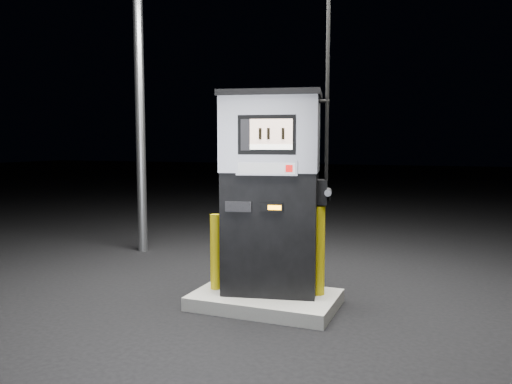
% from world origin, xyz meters
% --- Properties ---
extents(ground, '(80.00, 80.00, 0.00)m').
position_xyz_m(ground, '(0.00, 0.00, 0.00)').
color(ground, black).
rests_on(ground, ground).
extents(pump_island, '(1.60, 1.00, 0.15)m').
position_xyz_m(pump_island, '(0.00, 0.00, 0.07)').
color(pump_island, slate).
rests_on(pump_island, ground).
extents(fuel_dispenser, '(1.31, 0.89, 4.70)m').
position_xyz_m(fuel_dispenser, '(0.03, 0.10, 1.31)').
color(fuel_dispenser, black).
rests_on(fuel_dispenser, pump_island).
extents(bollard_left, '(0.12, 0.12, 0.88)m').
position_xyz_m(bollard_left, '(-0.60, -0.04, 0.59)').
color(bollard_left, '#C7B00B').
rests_on(bollard_left, pump_island).
extents(bollard_right, '(0.15, 0.15, 1.00)m').
position_xyz_m(bollard_right, '(0.57, 0.19, 0.65)').
color(bollard_right, '#C7B00B').
rests_on(bollard_right, pump_island).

